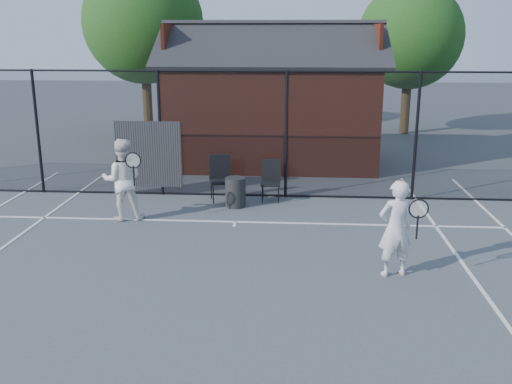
# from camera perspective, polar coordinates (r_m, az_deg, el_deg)

# --- Properties ---
(ground) EXTENTS (80.00, 80.00, 0.00)m
(ground) POSITION_cam_1_polar(r_m,az_deg,el_deg) (9.15, -4.02, -8.96)
(ground) COLOR #4B5055
(ground) RESTS_ON ground
(court_lines) EXTENTS (11.02, 18.00, 0.01)m
(court_lines) POSITION_cam_1_polar(r_m,az_deg,el_deg) (7.97, -5.35, -12.83)
(court_lines) COLOR white
(court_lines) RESTS_ON ground
(fence) EXTENTS (22.04, 3.00, 3.00)m
(fence) POSITION_cam_1_polar(r_m,az_deg,el_deg) (13.53, -2.52, 5.53)
(fence) COLOR black
(fence) RESTS_ON ground
(clubhouse) EXTENTS (6.50, 4.36, 4.19)m
(clubhouse) POSITION_cam_1_polar(r_m,az_deg,el_deg) (17.39, 1.62, 8.29)
(clubhouse) COLOR #602516
(clubhouse) RESTS_ON ground
(tree_left) EXTENTS (4.48, 4.48, 6.44)m
(tree_left) POSITION_cam_1_polar(r_m,az_deg,el_deg) (22.48, -11.19, 16.24)
(tree_left) COLOR black
(tree_left) RESTS_ON ground
(tree_right) EXTENTS (3.97, 3.97, 5.70)m
(tree_right) POSITION_cam_1_polar(r_m,az_deg,el_deg) (23.15, 15.17, 14.78)
(tree_right) COLOR black
(tree_right) RESTS_ON ground
(player_front) EXTENTS (0.75, 0.60, 1.59)m
(player_front) POSITION_cam_1_polar(r_m,az_deg,el_deg) (9.36, 13.80, -3.56)
(player_front) COLOR silver
(player_front) RESTS_ON ground
(player_back) EXTENTS (1.00, 0.83, 1.72)m
(player_back) POSITION_cam_1_polar(r_m,az_deg,el_deg) (12.19, -13.19, 1.22)
(player_back) COLOR white
(player_back) RESTS_ON ground
(chair_left) EXTENTS (0.46, 0.48, 0.94)m
(chair_left) POSITION_cam_1_polar(r_m,az_deg,el_deg) (13.27, 1.48, 1.03)
(chair_left) COLOR black
(chair_left) RESTS_ON ground
(chair_right) EXTENTS (0.62, 0.63, 1.05)m
(chair_right) POSITION_cam_1_polar(r_m,az_deg,el_deg) (13.31, -3.53, 1.28)
(chair_right) COLOR black
(chair_right) RESTS_ON ground
(waste_bin) EXTENTS (0.52, 0.52, 0.67)m
(waste_bin) POSITION_cam_1_polar(r_m,az_deg,el_deg) (12.90, -2.07, -0.01)
(waste_bin) COLOR #242424
(waste_bin) RESTS_ON ground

